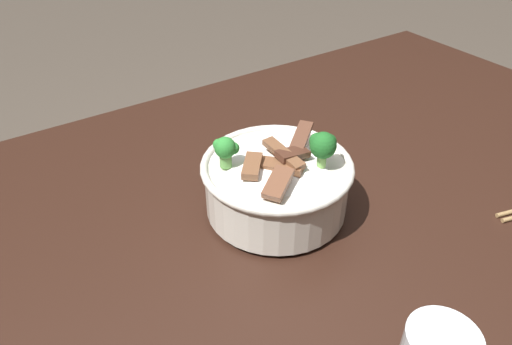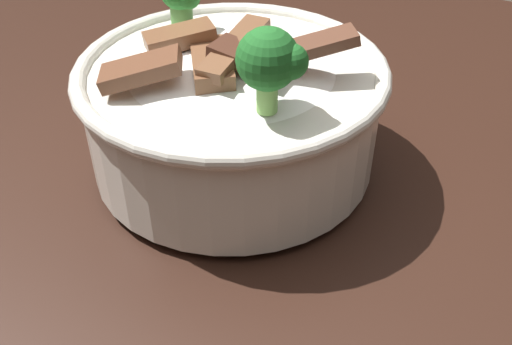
# 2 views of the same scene
# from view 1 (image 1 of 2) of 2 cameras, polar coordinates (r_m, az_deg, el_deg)

# --- Properties ---
(dining_table) EXTENTS (1.47, 1.05, 0.79)m
(dining_table) POSITION_cam_1_polar(r_m,az_deg,el_deg) (0.85, 9.47, -9.75)
(dining_table) COLOR black
(dining_table) RESTS_ON ground
(rice_bowl) EXTENTS (0.23, 0.23, 0.15)m
(rice_bowl) POSITION_cam_1_polar(r_m,az_deg,el_deg) (0.73, 2.51, -0.92)
(rice_bowl) COLOR silver
(rice_bowl) RESTS_ON dining_table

